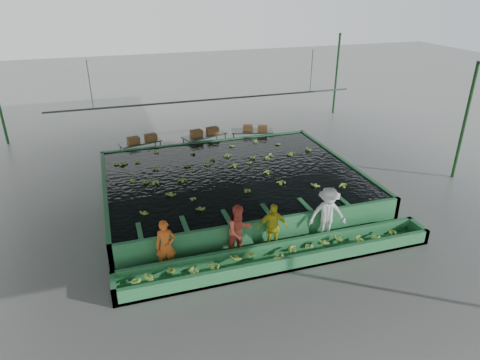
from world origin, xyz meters
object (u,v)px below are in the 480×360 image
object	(u,v)px
packing_table_mid	(205,144)
box_stack_right	(255,130)
box_stack_mid	(205,135)
packing_table_left	(141,150)
sorting_trough	(281,256)
worker_b	(239,231)
worker_a	(166,246)
box_stack_left	(143,142)
flotation_tank	(232,182)
worker_c	(273,227)
worker_d	(328,214)
packing_table_right	(252,139)

from	to	relation	value
packing_table_mid	box_stack_right	world-z (taller)	box_stack_right
box_stack_mid	packing_table_left	bearing A→B (deg)	175.23
sorting_trough	worker_b	distance (m)	1.49
worker_b	box_stack_mid	bearing A→B (deg)	72.16
worker_a	box_stack_left	bearing A→B (deg)	94.75
flotation_tank	box_stack_right	size ratio (longest dim) A/B	8.11
sorting_trough	box_stack_left	distance (m)	10.36
sorting_trough	worker_b	world-z (taller)	worker_b
worker_c	worker_d	xyz separation A→B (m)	(1.92, 0.00, 0.13)
flotation_tank	box_stack_right	world-z (taller)	box_stack_right
packing_table_right	worker_b	bearing A→B (deg)	-111.64
sorting_trough	worker_a	size ratio (longest dim) A/B	6.17
worker_b	worker_d	bearing A→B (deg)	-11.16
box_stack_left	packing_table_mid	bearing A→B (deg)	-3.34
worker_c	flotation_tank	bearing A→B (deg)	100.12
packing_table_left	box_stack_left	xyz separation A→B (m)	(0.11, -0.06, 0.45)
worker_c	box_stack_right	world-z (taller)	worker_c
worker_d	packing_table_left	xyz separation A→B (m)	(-5.09, 9.14, -0.50)
box_stack_mid	box_stack_right	size ratio (longest dim) A/B	1.15
flotation_tank	worker_b	world-z (taller)	worker_b
worker_b	box_stack_left	world-z (taller)	worker_b
sorting_trough	box_stack_left	xyz separation A→B (m)	(-3.04, 9.88, 0.64)
worker_d	box_stack_mid	distance (m)	9.10
worker_b	box_stack_mid	distance (m)	8.94
worker_b	packing_table_mid	size ratio (longest dim) A/B	0.81
box_stack_mid	flotation_tank	bearing A→B (deg)	-89.47
sorting_trough	worker_a	world-z (taller)	worker_a
sorting_trough	worker_d	size ratio (longest dim) A/B	5.28
worker_c	packing_table_left	distance (m)	9.68
flotation_tank	worker_a	size ratio (longest dim) A/B	6.17
worker_b	box_stack_mid	xyz separation A→B (m)	(1.04, 8.88, 0.12)
sorting_trough	worker_d	world-z (taller)	worker_d
worker_c	packing_table_mid	distance (m)	8.91
packing_table_right	worker_c	bearing A→B (deg)	-105.29
worker_a	box_stack_left	size ratio (longest dim) A/B	1.16
flotation_tank	packing_table_left	world-z (taller)	flotation_tank
box_stack_mid	worker_b	bearing A→B (deg)	-96.68
flotation_tank	worker_b	xyz separation A→B (m)	(-1.08, -4.30, 0.43)
worker_a	packing_table_right	bearing A→B (deg)	63.62
worker_a	flotation_tank	bearing A→B (deg)	58.79
sorting_trough	worker_b	bearing A→B (deg)	143.53
worker_c	box_stack_mid	world-z (taller)	worker_c
worker_b	box_stack_right	bearing A→B (deg)	56.28
box_stack_mid	box_stack_right	distance (m)	2.64
sorting_trough	worker_a	xyz separation A→B (m)	(-3.35, 0.80, 0.56)
flotation_tank	box_stack_right	bearing A→B (deg)	60.32
sorting_trough	packing_table_right	world-z (taller)	packing_table_right
flotation_tank	worker_b	size ratio (longest dim) A/B	5.67
sorting_trough	worker_c	distance (m)	0.98
packing_table_left	box_stack_mid	size ratio (longest dim) A/B	1.38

